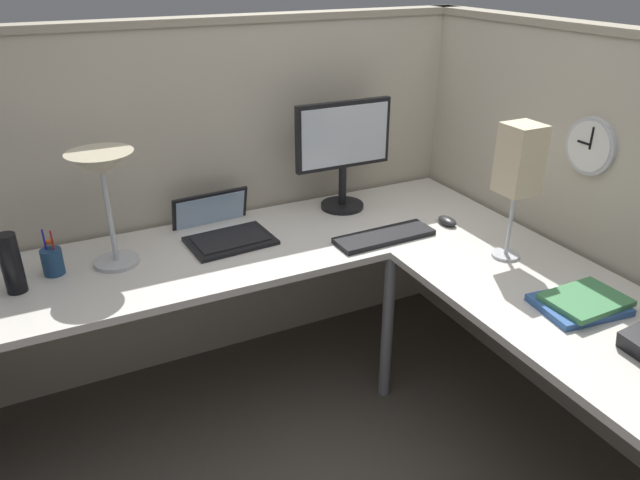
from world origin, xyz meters
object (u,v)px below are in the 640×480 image
object	(u,v)px
monitor	(343,147)
desk_lamp_dome	(103,174)
laptop	(222,229)
wall_clock	(591,146)
keyboard	(384,236)
pen_cup	(52,261)
computer_mouse	(447,221)
desk_lamp_paper	(519,163)
thermos_flask	(11,264)
book_stack	(582,303)

from	to	relation	value
monitor	desk_lamp_dome	world-z (taller)	monitor
laptop	wall_clock	distance (m)	1.50
keyboard	wall_clock	bearing A→B (deg)	-34.42
monitor	pen_cup	distance (m)	1.29
laptop	desk_lamp_dome	distance (m)	0.56
keyboard	computer_mouse	size ratio (longest dim) A/B	4.13
desk_lamp_paper	laptop	bearing A→B (deg)	143.60
desk_lamp_dome	wall_clock	xyz separation A→B (m)	(1.67, -0.68, 0.06)
thermos_flask	book_stack	distance (m)	1.95
computer_mouse	desk_lamp_paper	size ratio (longest dim) A/B	0.20
book_stack	wall_clock	xyz separation A→B (m)	(0.32, 0.35, 0.41)
book_stack	pen_cup	bearing A→B (deg)	146.40
book_stack	wall_clock	distance (m)	0.62
computer_mouse	thermos_flask	world-z (taller)	thermos_flask
keyboard	desk_lamp_paper	world-z (taller)	desk_lamp_paper
computer_mouse	desk_lamp_dome	world-z (taller)	desk_lamp_dome
desk_lamp_dome	thermos_flask	world-z (taller)	desk_lamp_dome
laptop	desk_lamp_paper	distance (m)	1.22
book_stack	desk_lamp_dome	bearing A→B (deg)	142.73
keyboard	wall_clock	distance (m)	0.86
keyboard	desk_lamp_paper	distance (m)	0.62
thermos_flask	desk_lamp_paper	bearing A→B (deg)	-17.73
desk_lamp_dome	book_stack	distance (m)	1.73
desk_lamp_paper	thermos_flask	bearing A→B (deg)	162.27
keyboard	book_stack	distance (m)	0.82
pen_cup	wall_clock	world-z (taller)	wall_clock
monitor	pen_cup	world-z (taller)	monitor
book_stack	wall_clock	bearing A→B (deg)	46.83
desk_lamp_paper	monitor	bearing A→B (deg)	115.17
keyboard	book_stack	bearing A→B (deg)	-69.33
pen_cup	desk_lamp_paper	xyz separation A→B (m)	(1.61, -0.63, 0.33)
laptop	computer_mouse	bearing A→B (deg)	-20.34
laptop	book_stack	size ratio (longest dim) A/B	1.33
desk_lamp_dome	pen_cup	xyz separation A→B (m)	(-0.22, 0.02, -0.31)
thermos_flask	wall_clock	bearing A→B (deg)	-16.98
computer_mouse	thermos_flask	distance (m)	1.73
monitor	thermos_flask	xyz separation A→B (m)	(-1.39, -0.17, -0.18)
laptop	pen_cup	distance (m)	0.67
keyboard	computer_mouse	bearing A→B (deg)	-0.77
laptop	computer_mouse	distance (m)	0.98
desk_lamp_paper	wall_clock	world-z (taller)	wall_clock
book_stack	wall_clock	world-z (taller)	wall_clock
monitor	computer_mouse	size ratio (longest dim) A/B	4.81
pen_cup	monitor	bearing A→B (deg)	4.17
keyboard	pen_cup	xyz separation A→B (m)	(-1.26, 0.29, 0.04)
thermos_flask	keyboard	bearing A→B (deg)	-8.44
computer_mouse	laptop	bearing A→B (deg)	159.66
computer_mouse	pen_cup	distance (m)	1.61
laptop	keyboard	distance (m)	0.69
thermos_flask	monitor	bearing A→B (deg)	7.01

